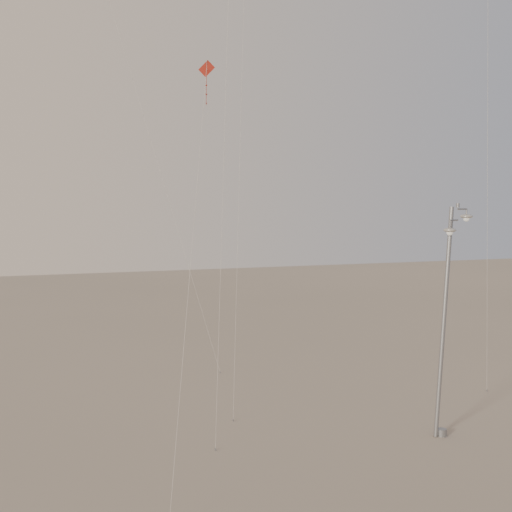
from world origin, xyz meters
name	(u,v)px	position (x,y,z in m)	size (l,w,h in m)	color
ground	(330,469)	(0.00, 0.00, 0.00)	(160.00, 160.00, 0.00)	gray
street_lamp	(447,313)	(6.20, 1.58, 5.14)	(1.74, 0.82, 9.64)	gray
kite_3	(201,140)	(-2.64, 6.83, 12.34)	(5.66, 12.44, 16.23)	maroon
kite_4	(488,16)	(13.05, 7.65, 19.25)	(0.72, 1.82, 26.33)	black
kite_5	(116,24)	(-3.19, 21.71, 20.54)	(6.01, 8.35, 27.30)	maroon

